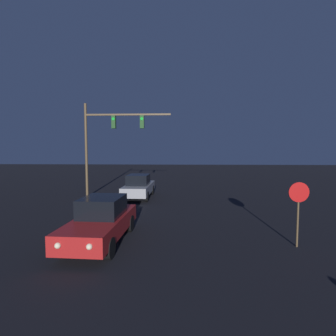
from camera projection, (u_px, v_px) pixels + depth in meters
The scene contains 4 objects.
car_near at pixel (101, 221), 9.61m from camera, with size 1.88×4.60×1.65m.
car_far at pixel (139, 186), 18.36m from camera, with size 1.82×4.58×1.65m.
traffic_signal_mast at pixel (108, 134), 18.44m from camera, with size 6.10×0.30×6.62m.
stop_sign at pixel (298, 202), 9.07m from camera, with size 0.70×0.07×2.29m.
Camera 1 is at (0.60, 2.82, 3.43)m, focal length 28.00 mm.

